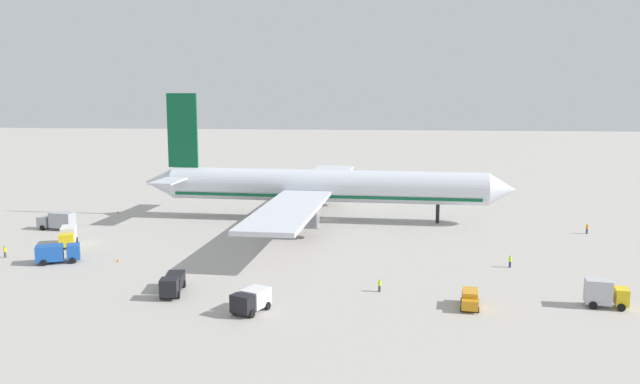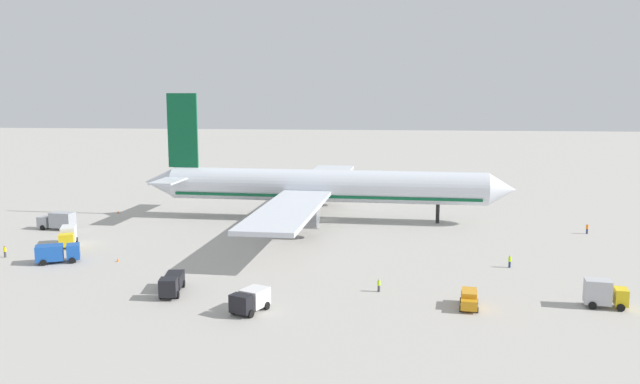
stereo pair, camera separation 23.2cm
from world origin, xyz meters
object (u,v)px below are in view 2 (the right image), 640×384
Objects in this scene: service_truck_5 at (58,220)px; baggage_cart_2 at (186,182)px; airliner at (318,187)px; service_truck_4 at (604,293)px; service_truck_2 at (172,283)px; service_van at (469,299)px; ground_worker_3 at (379,285)px; traffic_cone_0 at (118,212)px; service_truck_0 at (57,253)px; service_truck_3 at (68,236)px; baggage_cart_0 at (199,182)px; ground_worker_2 at (587,229)px; service_truck_1 at (250,300)px; ground_worker_1 at (5,251)px; baggage_cart_1 at (251,179)px; ground_worker_0 at (510,261)px; traffic_cone_1 at (118,260)px.

service_truck_5 is 2.51× the size of baggage_cart_2.
airliner is 61.12m from service_truck_4.
service_van is (35.55, -1.53, -0.26)m from service_truck_2.
ground_worker_3 is 71.11m from traffic_cone_0.
service_truck_2 is at bearing -29.91° from service_truck_0.
service_truck_3 is 13.79m from service_truck_5.
service_truck_3 is 11.92× the size of traffic_cone_0.
service_truck_2 is 2.21× the size of baggage_cart_0.
service_truck_2 is 2.67× the size of baggage_cart_2.
ground_worker_3 is at bearing -41.06° from traffic_cone_0.
service_van is 48.75m from ground_worker_2.
service_truck_0 is 11.73× the size of traffic_cone_0.
ground_worker_1 is (-41.53, 19.83, -0.51)m from service_truck_1.
service_truck_4 is (72.05, -12.08, 0.18)m from service_truck_0.
airliner is at bearing -3.10° from traffic_cone_0.
service_truck_1 is at bearing -170.65° from service_van.
baggage_cart_0 is (-36.71, 43.39, -5.77)m from airliner.
service_truck_1 is at bearing -171.84° from service_truck_4.
service_van is 3.00× the size of ground_worker_3.
ground_worker_3 is at bearing -69.22° from baggage_cart_1.
ground_worker_2 reaches higher than ground_worker_3.
airliner is 58.02m from baggage_cart_1.
service_truck_3 is 3.72× the size of ground_worker_1.
service_truck_4 is at bearing -58.05° from baggage_cart_1.
service_van is (68.17, -35.47, -0.61)m from service_truck_5.
service_truck_5 reaches higher than service_truck_0.
service_truck_1 reaches higher than ground_worker_0.
ground_worker_1 reaches higher than baggage_cart_0.
traffic_cone_1 is (12.08, -8.89, -1.30)m from service_truck_3.
ground_worker_2 is at bearing 58.95° from service_van.
airliner is 24.65× the size of baggage_cart_0.
service_truck_3 reaches higher than ground_worker_1.
traffic_cone_0 is 39.61m from traffic_cone_1.
airliner is at bearing 53.09° from traffic_cone_1.
service_truck_3 is 3.68× the size of ground_worker_2.
baggage_cart_0 is at bearing 91.89° from service_truck_0.
ground_worker_3 is at bearing -133.89° from ground_worker_2.
airliner is 47.78m from service_truck_5.
baggage_cart_1 is 93.84m from ground_worker_2.
baggage_cart_1 is at bearing 71.38° from traffic_cone_0.
ground_worker_2 is (81.94, 28.02, -0.58)m from service_truck_0.
service_truck_1 is 46.02m from ground_worker_1.
service_truck_0 is 58.43m from service_van.
traffic_cone_1 is (11.04, -77.56, -0.41)m from baggage_cart_0.
baggage_cart_2 is 4.88× the size of traffic_cone_0.
service_truck_0 is 47.28m from ground_worker_3.
service_truck_5 is (-83.43, 33.80, -0.03)m from service_truck_4.
traffic_cone_0 is (-53.61, 46.71, -0.54)m from ground_worker_3.
service_truck_0 is (-34.10, -35.58, -4.96)m from airliner.
ground_worker_0 reaches higher than baggage_cart_2.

